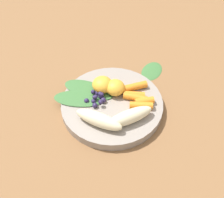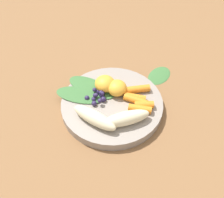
% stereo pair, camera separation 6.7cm
% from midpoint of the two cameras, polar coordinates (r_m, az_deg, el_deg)
% --- Properties ---
extents(ground_plane, '(2.40, 2.40, 0.00)m').
position_cam_midpoint_polar(ground_plane, '(0.69, -2.75, -2.01)').
color(ground_plane, brown).
extents(bowl, '(0.25, 0.25, 0.02)m').
position_cam_midpoint_polar(bowl, '(0.68, -2.79, -1.37)').
color(bowl, gray).
rests_on(bowl, ground_plane).
extents(banana_peeled_left, '(0.11, 0.10, 0.03)m').
position_cam_midpoint_polar(banana_peeled_left, '(0.62, 0.64, -3.89)').
color(banana_peeled_left, beige).
rests_on(banana_peeled_left, bowl).
extents(banana_peeled_right, '(0.04, 0.12, 0.03)m').
position_cam_midpoint_polar(banana_peeled_right, '(0.62, -5.61, -4.57)').
color(banana_peeled_right, beige).
rests_on(banana_peeled_right, bowl).
extents(orange_segment_near, '(0.05, 0.05, 0.04)m').
position_cam_midpoint_polar(orange_segment_near, '(0.69, -4.79, 2.88)').
color(orange_segment_near, '#F4A833').
rests_on(orange_segment_near, bowl).
extents(orange_segment_far, '(0.05, 0.05, 0.04)m').
position_cam_midpoint_polar(orange_segment_far, '(0.68, -2.13, 2.27)').
color(orange_segment_far, '#F4A833').
rests_on(orange_segment_far, bowl).
extents(carrot_front, '(0.04, 0.06, 0.02)m').
position_cam_midpoint_polar(carrot_front, '(0.66, 3.25, -1.51)').
color(carrot_front, orange).
rests_on(carrot_front, bowl).
extents(carrot_mid_left, '(0.04, 0.05, 0.02)m').
position_cam_midpoint_polar(carrot_mid_left, '(0.66, 3.97, -0.61)').
color(carrot_mid_left, orange).
rests_on(carrot_mid_left, bowl).
extents(carrot_mid_right, '(0.03, 0.06, 0.02)m').
position_cam_midpoint_polar(carrot_mid_right, '(0.67, 2.05, 0.18)').
color(carrot_mid_right, orange).
rests_on(carrot_mid_right, bowl).
extents(carrot_rear, '(0.03, 0.06, 0.02)m').
position_cam_midpoint_polar(carrot_rear, '(0.68, 1.86, 0.78)').
color(carrot_rear, orange).
rests_on(carrot_rear, bowl).
extents(carrot_small, '(0.06, 0.06, 0.02)m').
position_cam_midpoint_polar(carrot_small, '(0.70, 2.11, 2.47)').
color(carrot_small, orange).
rests_on(carrot_small, bowl).
extents(blueberry_pile, '(0.05, 0.05, 0.02)m').
position_cam_midpoint_polar(blueberry_pile, '(0.67, -5.96, 0.05)').
color(blueberry_pile, '#2D234C').
rests_on(blueberry_pile, bowl).
extents(coconut_shred_patch, '(0.05, 0.05, 0.00)m').
position_cam_midpoint_polar(coconut_shred_patch, '(0.69, -8.90, -0.11)').
color(coconut_shred_patch, white).
rests_on(coconut_shred_patch, bowl).
extents(kale_leaf_left, '(0.06, 0.14, 0.00)m').
position_cam_midpoint_polar(kale_leaf_left, '(0.70, -7.64, 1.84)').
color(kale_leaf_left, '#3D7038').
rests_on(kale_leaf_left, bowl).
extents(kale_leaf_right, '(0.09, 0.14, 0.00)m').
position_cam_midpoint_polar(kale_leaf_right, '(0.69, -9.67, -0.05)').
color(kale_leaf_right, '#3D7038').
rests_on(kale_leaf_right, bowl).
extents(kale_leaf_stray, '(0.09, 0.06, 0.01)m').
position_cam_midpoint_polar(kale_leaf_stray, '(0.79, 5.94, 5.83)').
color(kale_leaf_stray, '#3D7038').
rests_on(kale_leaf_stray, ground_plane).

